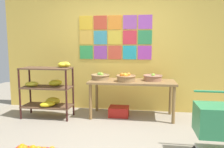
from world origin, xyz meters
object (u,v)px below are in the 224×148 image
Objects in this scene: banana_shelf_unit at (49,87)px; produce_crate_under_table at (119,111)px; display_table at (132,85)px; shopping_cart at (222,123)px; fruit_basket_left at (153,77)px; fruit_basket_back_right at (100,76)px; fruit_basket_back_left at (126,77)px.

produce_crate_under_table is at bearing 10.26° from banana_shelf_unit.
shopping_cart is at bearing -51.51° from display_table.
fruit_basket_left is 1.79m from shopping_cart.
fruit_basket_left is 0.99× the size of fruit_basket_back_right.
fruit_basket_back_right is (0.95, 0.31, 0.19)m from banana_shelf_unit.
fruit_basket_left is 1.04m from fruit_basket_back_right.
fruit_basket_back_right is (-1.04, -0.02, -0.00)m from fruit_basket_left.
shopping_cart is (1.30, -1.39, -0.33)m from fruit_basket_back_left.
fruit_basket_back_right is at bearing 18.23° from banana_shelf_unit.
banana_shelf_unit reaches higher than fruit_basket_back_left.
fruit_basket_back_right reaches higher than display_table.
produce_crate_under_table is at bearing 132.43° from shopping_cart.
shopping_cart is (2.79, -1.24, -0.12)m from banana_shelf_unit.
display_table is at bearing 1.63° from produce_crate_under_table.
fruit_basket_left is at bearing 114.85° from shopping_cart.
fruit_basket_back_right is (-0.65, 0.06, 0.15)m from display_table.
fruit_basket_back_right is at bearing -178.97° from fruit_basket_left.
fruit_basket_left is 0.97× the size of produce_crate_under_table.
banana_shelf_unit reaches higher than fruit_basket_back_right.
shopping_cart is (0.79, -1.58, -0.31)m from fruit_basket_left.
fruit_basket_back_left reaches higher than fruit_basket_back_right.
banana_shelf_unit is at bearing -171.10° from display_table.
banana_shelf_unit reaches higher than fruit_basket_left.
display_table is at bearing 126.74° from shopping_cart.
fruit_basket_left is 1.00× the size of fruit_basket_back_left.
fruit_basket_back_right is 2.43m from shopping_cart.
display_table is 0.43m from fruit_basket_left.
fruit_basket_back_left is at bearing -138.52° from display_table.
shopping_cart reaches higher than produce_crate_under_table.
banana_shelf_unit reaches higher than display_table.
display_table is at bearing -5.65° from fruit_basket_back_right.
produce_crate_under_table is (-0.26, -0.01, -0.54)m from display_table.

